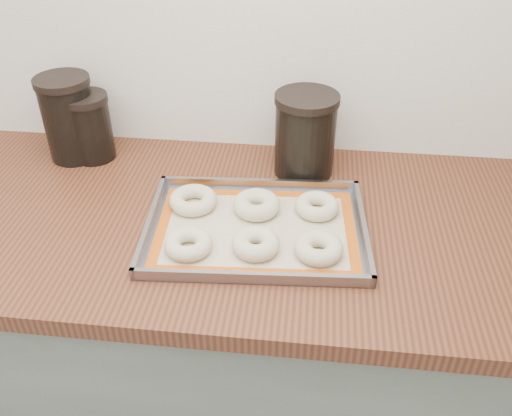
# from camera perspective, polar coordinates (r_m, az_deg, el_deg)

# --- Properties ---
(cabinet) EXTENTS (3.00, 0.65, 0.86)m
(cabinet) POSITION_cam_1_polar(r_m,az_deg,el_deg) (1.55, -9.15, -14.44)
(cabinet) COLOR slate
(cabinet) RESTS_ON floor
(countertop) EXTENTS (3.06, 0.68, 0.04)m
(countertop) POSITION_cam_1_polar(r_m,az_deg,el_deg) (1.24, -11.08, -0.97)
(countertop) COLOR #5C2F1B
(countertop) RESTS_ON cabinet
(baking_tray) EXTENTS (0.48, 0.36, 0.03)m
(baking_tray) POSITION_cam_1_polar(r_m,az_deg,el_deg) (1.14, 0.00, -2.16)
(baking_tray) COLOR gray
(baking_tray) RESTS_ON countertop
(baking_mat) EXTENTS (0.44, 0.32, 0.00)m
(baking_mat) POSITION_cam_1_polar(r_m,az_deg,el_deg) (1.14, 0.00, -2.24)
(baking_mat) COLOR #C6B793
(baking_mat) RESTS_ON baking_tray
(bagel_front_left) EXTENTS (0.10, 0.10, 0.03)m
(bagel_front_left) POSITION_cam_1_polar(r_m,az_deg,el_deg) (1.09, -7.15, -3.80)
(bagel_front_left) COLOR beige
(bagel_front_left) RESTS_ON baking_mat
(bagel_front_mid) EXTENTS (0.11, 0.11, 0.04)m
(bagel_front_mid) POSITION_cam_1_polar(r_m,az_deg,el_deg) (1.08, -0.02, -3.79)
(bagel_front_mid) COLOR beige
(bagel_front_mid) RESTS_ON baking_mat
(bagel_front_right) EXTENTS (0.12, 0.12, 0.03)m
(bagel_front_right) POSITION_cam_1_polar(r_m,az_deg,el_deg) (1.08, 6.61, -4.23)
(bagel_front_right) COLOR beige
(bagel_front_right) RESTS_ON baking_mat
(bagel_back_left) EXTENTS (0.13, 0.13, 0.03)m
(bagel_back_left) POSITION_cam_1_polar(r_m,az_deg,el_deg) (1.21, -6.63, 0.82)
(bagel_back_left) COLOR beige
(bagel_back_left) RESTS_ON baking_mat
(bagel_back_mid) EXTENTS (0.10, 0.10, 0.04)m
(bagel_back_mid) POSITION_cam_1_polar(r_m,az_deg,el_deg) (1.18, 0.06, 0.35)
(bagel_back_mid) COLOR beige
(bagel_back_mid) RESTS_ON baking_mat
(bagel_back_right) EXTENTS (0.11, 0.11, 0.03)m
(bagel_back_right) POSITION_cam_1_polar(r_m,az_deg,el_deg) (1.19, 6.44, 0.20)
(bagel_back_right) COLOR beige
(bagel_back_right) RESTS_ON baking_mat
(canister_left) EXTENTS (0.13, 0.13, 0.21)m
(canister_left) POSITION_cam_1_polar(r_m,az_deg,el_deg) (1.44, -19.06, 8.96)
(canister_left) COLOR black
(canister_left) RESTS_ON countertop
(canister_mid) EXTENTS (0.11, 0.11, 0.17)m
(canister_mid) POSITION_cam_1_polar(r_m,az_deg,el_deg) (1.43, -17.08, 8.17)
(canister_mid) COLOR black
(canister_mid) RESTS_ON countertop
(canister_right) EXTENTS (0.15, 0.15, 0.20)m
(canister_right) POSITION_cam_1_polar(r_m,az_deg,el_deg) (1.30, 5.19, 7.72)
(canister_right) COLOR black
(canister_right) RESTS_ON countertop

